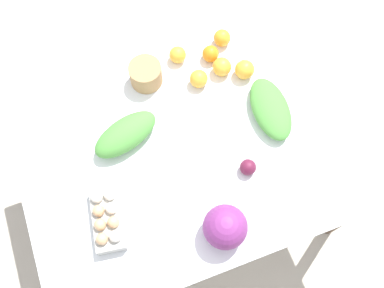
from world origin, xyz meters
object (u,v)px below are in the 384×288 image
object	(u,v)px
orange_3	(178,55)
greens_bunch_scallion	(126,134)
orange_0	(199,79)
beet_root	(248,167)
paper_bag	(146,74)
cabbage_purple	(225,227)
egg_carton	(107,218)
orange_2	(222,38)
orange_4	(245,70)
orange_1	(222,67)
greens_bunch_chard	(271,109)
orange_5	(211,54)

from	to	relation	value
orange_3	greens_bunch_scallion	bearing A→B (deg)	-138.39
greens_bunch_scallion	orange_0	distance (m)	0.38
beet_root	paper_bag	bearing A→B (deg)	114.92
cabbage_purple	beet_root	size ratio (longest dim) A/B	2.53
cabbage_purple	egg_carton	world-z (taller)	cabbage_purple
orange_0	orange_2	world-z (taller)	orange_0
paper_bag	orange_2	world-z (taller)	paper_bag
orange_4	cabbage_purple	bearing A→B (deg)	-119.30
beet_root	orange_0	bearing A→B (deg)	95.32
orange_0	orange_2	xyz separation A→B (m)	(0.17, 0.15, -0.00)
beet_root	orange_1	world-z (taller)	orange_1
orange_1	beet_root	bearing A→B (deg)	-99.14
paper_bag	orange_1	bearing A→B (deg)	-12.95
cabbage_purple	paper_bag	size ratio (longest dim) A/B	1.19
cabbage_purple	orange_2	bearing A→B (deg)	68.57
orange_1	orange_4	size ratio (longest dim) A/B	0.97
greens_bunch_scallion	orange_0	size ratio (longest dim) A/B	3.63
orange_0	orange_1	xyz separation A→B (m)	(0.11, 0.02, 0.00)
egg_carton	greens_bunch_chard	world-z (taller)	egg_carton
beet_root	orange_2	size ratio (longest dim) A/B	0.86
orange_0	orange_3	world-z (taller)	orange_0
egg_carton	orange_2	size ratio (longest dim) A/B	3.43
orange_2	greens_bunch_chard	bearing A→B (deg)	-81.98
beet_root	orange_3	world-z (taller)	orange_3
paper_bag	orange_2	size ratio (longest dim) A/B	1.83
cabbage_purple	greens_bunch_scallion	distance (m)	0.52
egg_carton	orange_1	world-z (taller)	egg_carton
greens_bunch_chard	beet_root	size ratio (longest dim) A/B	4.52
greens_bunch_scallion	orange_2	distance (m)	0.60
paper_bag	orange_2	bearing A→B (deg)	9.98
egg_carton	orange_5	xyz separation A→B (m)	(0.61, 0.53, -0.01)
beet_root	orange_5	distance (m)	0.52
paper_bag	beet_root	size ratio (longest dim) A/B	2.13
greens_bunch_scallion	orange_3	xyz separation A→B (m)	(0.32, 0.28, -0.01)
cabbage_purple	orange_1	world-z (taller)	cabbage_purple
greens_bunch_chard	orange_0	xyz separation A→B (m)	(-0.22, 0.23, 0.00)
orange_2	orange_5	bearing A→B (deg)	-143.04
greens_bunch_scallion	orange_1	xyz separation A→B (m)	(0.47, 0.16, -0.01)
orange_1	orange_3	size ratio (longest dim) A/B	1.09
paper_bag	cabbage_purple	bearing A→B (deg)	-84.71
orange_0	orange_4	world-z (taller)	orange_4
orange_5	orange_2	bearing A→B (deg)	36.96
egg_carton	orange_2	xyz separation A→B (m)	(0.68, 0.58, -0.01)
greens_bunch_scallion	orange_1	size ratio (longest dim) A/B	3.47
orange_1	orange_4	world-z (taller)	orange_4
cabbage_purple	orange_3	size ratio (longest dim) A/B	2.22
greens_bunch_chard	orange_4	xyz separation A→B (m)	(-0.03, 0.20, 0.00)
greens_bunch_chard	orange_1	size ratio (longest dim) A/B	3.63
beet_root	greens_bunch_scallion	bearing A→B (deg)	144.21
orange_0	orange_2	distance (m)	0.23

